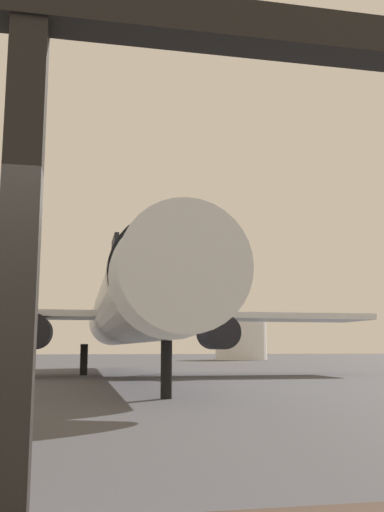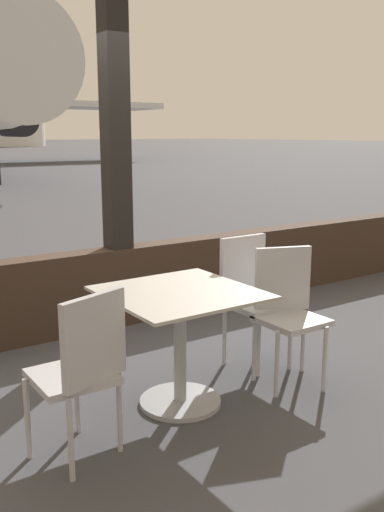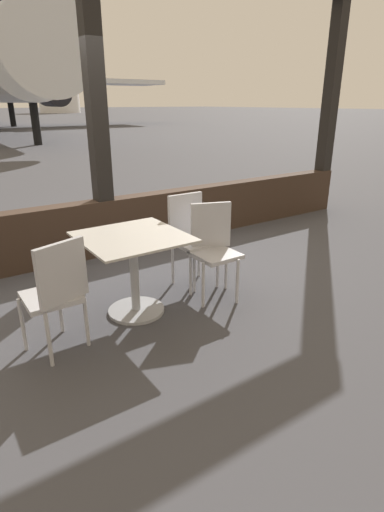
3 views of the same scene
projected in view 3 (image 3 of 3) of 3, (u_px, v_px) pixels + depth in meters
window_frame at (100, 156)px, 4.83m from camera, size 8.54×0.24×3.58m
dining_table at (134, 266)px, 3.61m from camera, size 0.88×0.88×0.75m
cafe_chair_window_left at (57, 289)px, 2.98m from camera, size 0.48×0.48×0.92m
cafe_chair_window_right at (190, 232)px, 4.19m from camera, size 0.40×0.40×0.96m
cafe_chair_aisle_left at (213, 243)px, 3.94m from camera, size 0.49×0.49×0.93m
fuel_storage_tank at (59, 96)px, 72.13m from camera, size 7.05×7.05×5.65m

